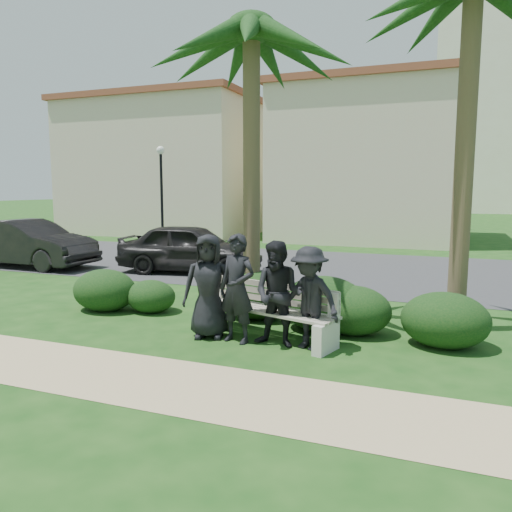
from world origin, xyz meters
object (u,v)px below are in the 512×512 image
at_px(park_bench, 264,314).
at_px(man_c, 278,294).
at_px(car_a, 191,248).
at_px(man_d, 309,298).
at_px(street_lamp, 161,177).
at_px(palm_left, 251,33).
at_px(man_a, 209,286).
at_px(man_b, 237,289).
at_px(car_b, 29,244).

bearing_deg(park_bench, man_c, -27.13).
xyz_separation_m(man_c, car_a, (-4.63, 5.65, -0.11)).
bearing_deg(man_d, man_c, -157.11).
relative_size(street_lamp, palm_left, 0.69).
bearing_deg(street_lamp, man_a, -55.27).
relative_size(man_c, man_d, 1.04).
relative_size(man_b, man_c, 1.05).
height_order(man_d, palm_left, palm_left).
bearing_deg(car_b, man_b, -116.06).
xyz_separation_m(park_bench, man_a, (-0.88, -0.29, 0.47)).
distance_m(park_bench, car_a, 6.83).
bearing_deg(park_bench, car_b, 170.81).
xyz_separation_m(car_a, car_b, (-5.30, -0.90, 0.02)).
distance_m(park_bench, palm_left, 5.05).
bearing_deg(car_b, car_a, -79.00).
bearing_deg(park_bench, street_lamp, 143.81).
xyz_separation_m(man_c, car_b, (-9.92, 4.75, -0.10)).
bearing_deg(street_lamp, man_c, -51.51).
distance_m(man_c, car_b, 11.00).
distance_m(street_lamp, man_a, 14.52).
xyz_separation_m(man_a, palm_left, (0.18, 1.48, 4.38)).
bearing_deg(man_a, palm_left, 65.68).
height_order(man_b, car_b, man_b).
bearing_deg(man_c, car_a, 131.76).
xyz_separation_m(street_lamp, man_c, (9.42, -11.85, -2.11)).
relative_size(park_bench, palm_left, 0.43).
xyz_separation_m(park_bench, car_b, (-9.57, 4.42, 0.34)).
xyz_separation_m(man_b, man_c, (0.69, 0.04, -0.05)).
bearing_deg(man_d, palm_left, 153.25).
bearing_deg(park_bench, man_a, -145.86).
xyz_separation_m(man_d, car_a, (-5.11, 5.60, -0.08)).
relative_size(man_b, man_d, 1.10).
height_order(man_d, car_a, man_d).
height_order(palm_left, car_b, palm_left).
bearing_deg(palm_left, car_a, 130.86).
bearing_deg(man_c, car_b, 156.87).
bearing_deg(man_d, street_lamp, 147.01).
relative_size(street_lamp, park_bench, 1.61).
distance_m(street_lamp, car_a, 8.14).
relative_size(man_c, palm_left, 0.27).
height_order(man_b, man_c, man_b).
height_order(street_lamp, palm_left, palm_left).
bearing_deg(man_b, street_lamp, 137.18).
height_order(park_bench, man_d, man_d).
distance_m(man_a, palm_left, 4.63).
bearing_deg(man_c, park_bench, 139.71).
relative_size(man_d, car_b, 0.36).
height_order(street_lamp, car_a, street_lamp).
height_order(street_lamp, man_d, street_lamp).
relative_size(palm_left, car_b, 1.39).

